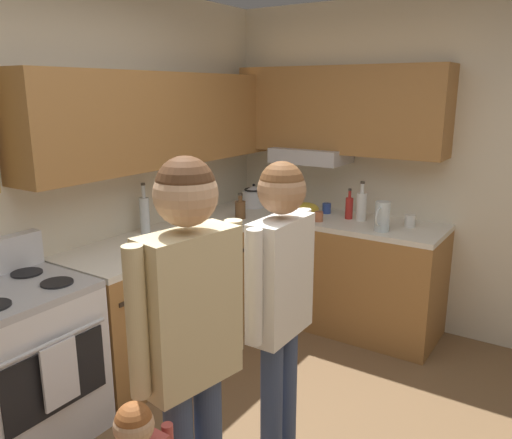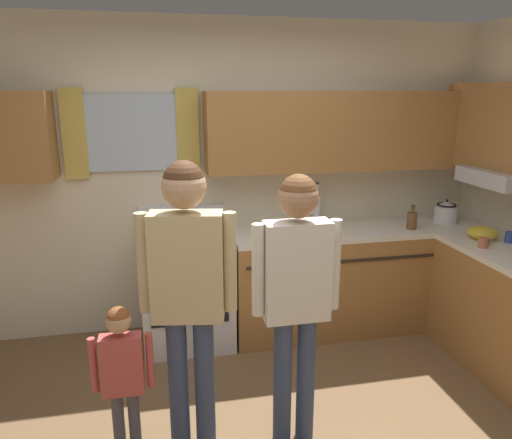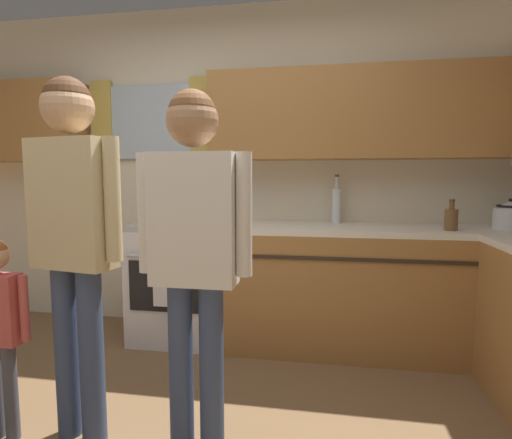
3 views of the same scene
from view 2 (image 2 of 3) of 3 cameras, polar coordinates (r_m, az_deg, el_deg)
back_wall_unit at (r=4.03m, az=-3.27°, el=6.89°), size 4.60×0.42×2.60m
kitchen_counter_run at (r=4.16m, az=18.00°, el=-7.94°), size 2.25×1.94×0.90m
stove_oven at (r=3.99m, az=-8.22°, el=-8.09°), size 0.71×0.67×1.10m
bottle_squat_brown at (r=4.22m, az=18.10°, el=-0.06°), size 0.08×0.08×0.21m
bottle_tall_clear at (r=4.20m, az=7.25°, el=1.38°), size 0.07×0.07×0.37m
mug_cobalt_blue at (r=4.14m, az=28.09°, el=-1.87°), size 0.11×0.07×0.08m
cup_terracotta at (r=3.92m, az=25.52°, el=-2.49°), size 0.11×0.07×0.08m
stovetop_kettle at (r=4.55m, az=21.73°, el=0.89°), size 0.27×0.20×0.21m
mixing_bowl at (r=4.15m, az=25.41°, el=-1.47°), size 0.23×0.23×0.10m
adult_holding_child at (r=2.57m, az=-8.18°, el=-6.94°), size 0.52×0.23×1.69m
adult_in_plaid at (r=2.65m, az=4.84°, el=-7.37°), size 0.50×0.22×1.61m
small_child at (r=2.72m, az=-15.64°, el=-16.93°), size 0.33×0.13×0.96m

